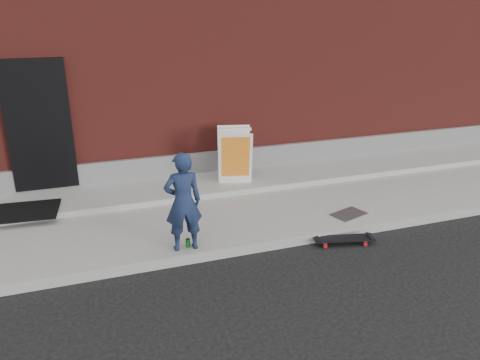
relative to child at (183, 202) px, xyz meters
name	(u,v)px	position (x,y,z in m)	size (l,w,h in m)	color
ground	(240,256)	(0.74, -0.20, -0.85)	(80.00, 80.00, 0.00)	black
sidewalk	(211,210)	(0.74, 1.30, -0.77)	(20.00, 3.00, 0.15)	gray
apron	(198,185)	(0.74, 2.20, -0.65)	(20.00, 1.20, 0.10)	gray
building	(151,41)	(0.74, 6.79, 1.65)	(20.00, 8.10, 5.00)	maroon
child	(183,202)	(0.00, 0.00, 0.00)	(0.51, 0.33, 1.39)	#182443
skateboard	(344,239)	(2.31, -0.35, -0.77)	(0.90, 0.42, 0.10)	red
pizza_sign	(235,155)	(1.41, 2.06, -0.09)	(0.77, 0.85, 1.01)	white
soda_can	(188,243)	(0.05, 0.02, -0.63)	(0.07, 0.07, 0.12)	#1C8C29
doormat	(26,211)	(-2.16, 1.80, -0.58)	(0.98, 0.79, 0.03)	black
utility_plate	(349,214)	(2.75, 0.25, -0.69)	(0.54, 0.35, 0.02)	#4F4F53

